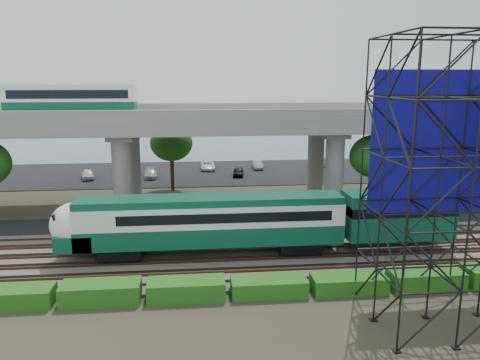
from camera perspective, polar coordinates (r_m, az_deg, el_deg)
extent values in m
plane|color=#474233|center=(33.25, 0.60, -10.61)|extent=(140.00, 140.00, 0.00)
cube|color=slate|center=(35.06, 0.25, -9.19)|extent=(90.00, 12.00, 0.20)
cube|color=black|center=(43.07, -0.92, -5.15)|extent=(90.00, 5.00, 0.08)
cube|color=black|center=(65.82, -2.61, 0.95)|extent=(90.00, 18.00, 0.08)
cube|color=#496178|center=(87.48, -3.38, 3.74)|extent=(140.00, 40.00, 0.03)
cube|color=#472D1E|center=(30.67, 1.17, -12.09)|extent=(90.00, 0.08, 0.16)
cube|color=#472D1E|center=(31.97, 0.86, -11.03)|extent=(90.00, 0.08, 0.16)
cube|color=#472D1E|center=(32.49, 0.75, -10.64)|extent=(90.00, 0.08, 0.16)
cube|color=#472D1E|center=(33.81, 0.47, -9.70)|extent=(90.00, 0.08, 0.16)
cube|color=#472D1E|center=(34.33, 0.37, -9.35)|extent=(90.00, 0.08, 0.16)
cube|color=#472D1E|center=(35.66, 0.13, -8.50)|extent=(90.00, 0.08, 0.16)
cube|color=#472D1E|center=(36.18, 0.04, -8.19)|extent=(90.00, 0.08, 0.16)
cube|color=#472D1E|center=(37.53, -0.18, -7.43)|extent=(90.00, 0.08, 0.16)
cube|color=#472D1E|center=(38.06, -0.26, -7.14)|extent=(90.00, 0.08, 0.16)
cube|color=#472D1E|center=(39.41, -0.46, -6.45)|extent=(90.00, 0.08, 0.16)
cube|color=black|center=(35.06, -14.31, -8.35)|extent=(3.00, 2.20, 0.90)
cube|color=black|center=(35.46, 7.13, -7.81)|extent=(3.00, 2.20, 0.90)
cube|color=#0B4E36|center=(34.28, -3.55, -6.42)|extent=(19.00, 3.00, 1.40)
cube|color=white|center=(33.84, -3.58, -4.09)|extent=(19.00, 3.00, 1.50)
cube|color=#0B4E36|center=(33.57, -3.60, -2.45)|extent=(19.00, 2.60, 0.50)
cube|color=black|center=(33.87, -1.89, -3.97)|extent=(15.00, 3.06, 0.70)
ellipsoid|color=white|center=(35.01, -19.37, -5.16)|extent=(3.60, 3.00, 3.20)
cube|color=#0B4E36|center=(35.32, -19.25, -6.79)|extent=(2.60, 3.00, 1.10)
cube|color=black|center=(35.15, -21.17, -4.38)|extent=(0.48, 2.00, 1.09)
cube|color=#0B4E36|center=(37.15, 18.60, -3.95)|extent=(8.00, 3.00, 3.40)
cube|color=#9E9B93|center=(46.78, -1.51, 6.95)|extent=(80.00, 12.00, 1.20)
cube|color=#9E9B93|center=(40.97, -0.93, 7.81)|extent=(80.00, 0.50, 1.10)
cube|color=#9E9B93|center=(52.41, -1.98, 8.77)|extent=(80.00, 0.50, 1.10)
cylinder|color=#9E9B93|center=(44.38, -14.13, 0.28)|extent=(1.80, 1.80, 8.00)
cylinder|color=#9E9B93|center=(51.18, -13.02, 1.90)|extent=(1.80, 1.80, 8.00)
cube|color=#9E9B93|center=(47.22, -13.76, 5.56)|extent=(2.40, 9.00, 0.60)
cylinder|color=#9E9B93|center=(45.86, 11.41, 0.79)|extent=(1.80, 1.80, 8.00)
cylinder|color=#9E9B93|center=(52.48, 9.20, 2.30)|extent=(1.80, 1.80, 8.00)
cube|color=#9E9B93|center=(48.62, 10.39, 5.89)|extent=(2.40, 9.00, 0.60)
cylinder|color=#9E9B93|center=(59.65, 26.18, 2.39)|extent=(1.80, 1.80, 8.00)
cube|color=black|center=(48.00, -19.74, 7.51)|extent=(12.00, 2.50, 0.70)
cube|color=#0B4E36|center=(47.95, -19.80, 8.47)|extent=(12.00, 2.50, 0.90)
cube|color=white|center=(47.90, -19.90, 9.78)|extent=(12.00, 2.50, 1.30)
cube|color=black|center=(47.90, -19.90, 9.84)|extent=(11.00, 2.56, 0.80)
cube|color=white|center=(47.88, -19.97, 10.73)|extent=(12.00, 2.40, 0.30)
cube|color=#0F0B82|center=(29.34, 23.05, 4.20)|extent=(8.10, 0.08, 8.25)
cube|color=black|center=(29.44, 24.40, -14.85)|extent=(9.36, 6.36, 0.08)
cube|color=#195B14|center=(30.83, -25.96, -12.71)|extent=(4.60, 1.80, 1.10)
cube|color=#195B14|center=(29.46, -16.58, -13.01)|extent=(4.60, 1.80, 1.20)
cube|color=#195B14|center=(28.93, -6.55, -13.08)|extent=(4.60, 1.80, 1.15)
cube|color=#195B14|center=(29.27, 3.54, -12.83)|extent=(4.60, 1.80, 1.03)
cube|color=#195B14|center=(30.43, 13.09, -12.16)|extent=(4.60, 1.80, 1.01)
cube|color=#195B14|center=(32.29, 21.70, -11.16)|extent=(4.60, 1.80, 1.12)
cylinder|color=#382314|center=(47.51, 15.94, -1.02)|extent=(0.44, 0.44, 4.80)
ellipsoid|color=#195B14|center=(46.91, 16.17, 2.79)|extent=(4.94, 4.94, 4.18)
cylinder|color=#382314|center=(55.53, -8.27, 1.20)|extent=(0.44, 0.44, 4.80)
ellipsoid|color=#195B14|center=(55.01, -8.37, 4.47)|extent=(4.94, 4.94, 4.18)
imported|color=black|center=(42.03, -3.75, -4.51)|extent=(5.76, 3.74, 1.48)
imported|color=silver|center=(64.20, -18.10, 0.66)|extent=(2.31, 3.86, 1.23)
imported|color=#9EA1A5|center=(68.45, -14.63, 1.49)|extent=(1.29, 3.33, 1.08)
imported|color=#9A9CA1|center=(62.95, -10.87, 0.79)|extent=(1.95, 4.10, 1.15)
imported|color=white|center=(67.61, -3.95, 1.78)|extent=(1.97, 4.26, 1.18)
imported|color=black|center=(62.94, -0.23, 1.02)|extent=(1.78, 3.59, 1.18)
imported|color=#989A9F|center=(68.19, 2.15, 1.90)|extent=(1.30, 3.66, 1.20)
imported|color=silver|center=(64.76, 9.07, 1.19)|extent=(2.33, 4.33, 1.19)
imported|color=#A1A2A8|center=(70.49, 11.01, 2.06)|extent=(3.17, 5.07, 1.31)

